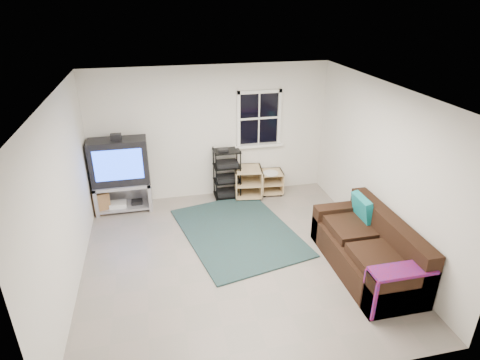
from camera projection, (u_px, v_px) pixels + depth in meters
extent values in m
plane|color=gray|center=(236.00, 258.00, 6.26)|extent=(4.60, 4.60, 0.00)
plane|color=white|center=(235.00, 92.00, 5.16)|extent=(4.60, 4.60, 0.00)
plane|color=silver|center=(211.00, 133.00, 7.75)|extent=(4.60, 0.00, 4.60)
plane|color=silver|center=(286.00, 288.00, 3.68)|extent=(4.60, 0.00, 4.60)
plane|color=silver|center=(64.00, 199.00, 5.26)|extent=(0.00, 4.60, 4.60)
plane|color=silver|center=(381.00, 169.00, 6.16)|extent=(0.00, 4.60, 4.60)
cube|color=black|center=(259.00, 118.00, 7.81)|extent=(0.80, 0.01, 1.02)
cube|color=silver|center=(260.00, 92.00, 7.58)|extent=(0.88, 0.06, 0.06)
cube|color=silver|center=(259.00, 145.00, 8.01)|extent=(0.98, 0.14, 0.05)
cube|color=silver|center=(238.00, 120.00, 7.72)|extent=(0.06, 0.06, 1.10)
cube|color=silver|center=(279.00, 117.00, 7.87)|extent=(0.06, 0.06, 1.10)
cube|color=silver|center=(259.00, 118.00, 7.80)|extent=(0.78, 0.04, 0.04)
cube|color=#A0A0A8|center=(122.00, 184.00, 7.48)|extent=(1.02, 0.51, 0.06)
cube|color=#A0A0A8|center=(97.00, 198.00, 7.49)|extent=(0.06, 0.51, 0.56)
cube|color=#A0A0A8|center=(150.00, 193.00, 7.68)|extent=(0.06, 0.51, 0.56)
cube|color=#A0A0A8|center=(125.00, 205.00, 7.67)|extent=(0.90, 0.47, 0.04)
cube|color=#A0A0A8|center=(124.00, 190.00, 7.79)|extent=(1.02, 0.04, 0.56)
cube|color=silver|center=(118.00, 204.00, 7.59)|extent=(0.31, 0.25, 0.08)
cube|color=black|center=(137.00, 202.00, 7.70)|extent=(0.20, 0.18, 0.06)
cube|color=black|center=(119.00, 161.00, 7.29)|extent=(1.02, 0.43, 0.84)
cube|color=#1E4BFF|center=(118.00, 165.00, 7.09)|extent=(0.84, 0.01, 0.57)
cube|color=black|center=(116.00, 137.00, 7.09)|extent=(0.18, 0.13, 0.10)
cylinder|color=black|center=(216.00, 178.00, 7.75)|extent=(0.02, 0.02, 1.04)
cylinder|color=black|center=(241.00, 176.00, 7.84)|extent=(0.02, 0.02, 1.04)
cylinder|color=black|center=(214.00, 171.00, 8.05)|extent=(0.02, 0.02, 1.04)
cylinder|color=black|center=(237.00, 169.00, 8.14)|extent=(0.02, 0.02, 1.04)
cube|color=black|center=(227.00, 195.00, 8.14)|extent=(0.52, 0.38, 0.02)
cube|color=black|center=(227.00, 192.00, 8.12)|extent=(0.41, 0.30, 0.09)
cube|color=black|center=(227.00, 180.00, 8.01)|extent=(0.52, 0.38, 0.02)
cube|color=black|center=(227.00, 178.00, 7.99)|extent=(0.41, 0.30, 0.09)
cube|color=black|center=(227.00, 166.00, 7.88)|extent=(0.52, 0.38, 0.02)
cube|color=black|center=(227.00, 164.00, 7.85)|extent=(0.41, 0.30, 0.09)
cube|color=black|center=(227.00, 151.00, 7.74)|extent=(0.52, 0.38, 0.02)
cube|color=#D1B080|center=(248.00, 169.00, 7.92)|extent=(0.59, 0.59, 0.02)
cube|color=#D1B080|center=(248.00, 193.00, 8.15)|extent=(0.59, 0.59, 0.02)
cube|color=#D1B080|center=(236.00, 182.00, 8.02)|extent=(0.09, 0.52, 0.57)
cube|color=#D1B080|center=(260.00, 181.00, 8.06)|extent=(0.09, 0.52, 0.57)
cube|color=#D1B080|center=(247.00, 176.00, 8.26)|extent=(0.48, 0.09, 0.57)
cube|color=#D1B080|center=(248.00, 182.00, 8.05)|extent=(0.54, 0.56, 0.02)
cylinder|color=black|center=(238.00, 200.00, 7.96)|extent=(0.05, 0.05, 0.05)
cylinder|color=black|center=(257.00, 190.00, 8.37)|extent=(0.05, 0.05, 0.05)
cube|color=#D1B080|center=(272.00, 172.00, 8.12)|extent=(0.47, 0.47, 0.02)
cube|color=#D1B080|center=(271.00, 190.00, 8.30)|extent=(0.47, 0.47, 0.02)
cube|color=#D1B080|center=(262.00, 182.00, 8.19)|extent=(0.06, 0.43, 0.43)
cube|color=#D1B080|center=(281.00, 181.00, 8.23)|extent=(0.06, 0.43, 0.43)
cube|color=#D1B080|center=(270.00, 177.00, 8.39)|extent=(0.39, 0.06, 0.43)
cube|color=#D1B080|center=(272.00, 182.00, 8.22)|extent=(0.43, 0.45, 0.02)
cylinder|color=black|center=(265.00, 196.00, 8.14)|extent=(0.04, 0.04, 0.04)
cylinder|color=black|center=(278.00, 188.00, 8.48)|extent=(0.04, 0.04, 0.04)
cylinder|color=silver|center=(271.00, 173.00, 8.03)|extent=(0.31, 0.31, 0.02)
cube|color=black|center=(365.00, 257.00, 5.93)|extent=(0.90, 2.00, 0.42)
cube|color=black|center=(390.00, 230.00, 5.82)|extent=(0.24, 2.00, 0.43)
cube|color=black|center=(340.00, 222.00, 6.67)|extent=(0.90, 0.24, 0.62)
cube|color=black|center=(400.00, 291.00, 5.11)|extent=(0.90, 0.24, 0.62)
cube|color=black|center=(377.00, 259.00, 5.45)|extent=(0.60, 0.72, 0.13)
cube|color=black|center=(350.00, 228.00, 6.15)|extent=(0.60, 0.72, 0.13)
cube|color=teal|center=(363.00, 208.00, 6.24)|extent=(0.20, 0.48, 0.42)
cube|color=navy|center=(403.00, 270.00, 4.97)|extent=(0.83, 0.30, 0.04)
cube|color=navy|center=(369.00, 295.00, 5.02)|extent=(0.04, 0.30, 0.58)
cube|color=black|center=(238.00, 232.00, 6.93)|extent=(2.20, 2.70, 0.03)
cube|color=olive|center=(101.00, 203.00, 7.47)|extent=(0.34, 0.27, 0.43)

